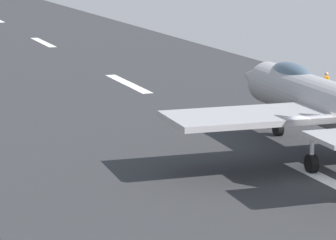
% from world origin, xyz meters
% --- Properties ---
extents(ground_plane, '(400.00, 400.00, 0.00)m').
position_xyz_m(ground_plane, '(0.00, 0.00, 0.00)').
color(ground_plane, slate).
extents(runway_strip, '(240.00, 26.00, 0.02)m').
position_xyz_m(runway_strip, '(-0.02, 0.00, 0.01)').
color(runway_strip, '#2E2E2F').
rests_on(runway_strip, ground).
extents(fighter_jet, '(16.85, 14.69, 5.66)m').
position_xyz_m(fighter_jet, '(3.35, -1.72, 2.46)').
color(fighter_jet, '#989495').
rests_on(fighter_jet, ground).
extents(crew_person, '(0.57, 0.49, 1.72)m').
position_xyz_m(crew_person, '(15.20, -8.78, 0.86)').
color(crew_person, '#1E2338').
rests_on(crew_person, ground).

